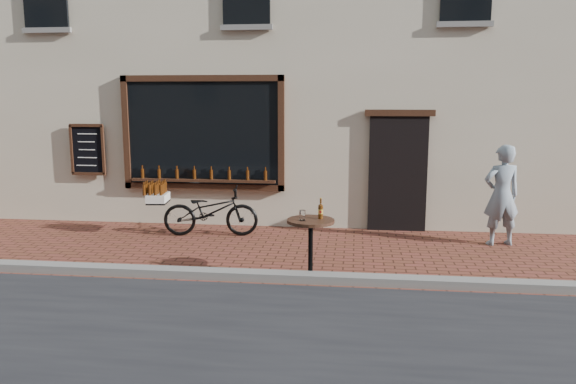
# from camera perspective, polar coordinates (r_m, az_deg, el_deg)

# --- Properties ---
(ground) EXTENTS (90.00, 90.00, 0.00)m
(ground) POSITION_cam_1_polar(r_m,az_deg,el_deg) (7.85, -1.51, -9.42)
(ground) COLOR brown
(ground) RESTS_ON ground
(kerb) EXTENTS (90.00, 0.25, 0.12)m
(kerb) POSITION_cam_1_polar(r_m,az_deg,el_deg) (8.02, -1.30, -8.55)
(kerb) COLOR slate
(kerb) RESTS_ON ground
(cargo_bicycle) EXTENTS (2.11, 0.82, 0.99)m
(cargo_bicycle) POSITION_cam_1_polar(r_m,az_deg,el_deg) (10.52, -8.06, -1.89)
(cargo_bicycle) COLOR black
(cargo_bicycle) RESTS_ON ground
(bistro_table) EXTENTS (0.67, 0.67, 1.15)m
(bistro_table) POSITION_cam_1_polar(r_m,az_deg,el_deg) (7.95, 2.33, -4.54)
(bistro_table) COLOR black
(bistro_table) RESTS_ON ground
(pedestrian) EXTENTS (0.72, 0.55, 1.76)m
(pedestrian) POSITION_cam_1_polar(r_m,az_deg,el_deg) (10.38, 20.87, -0.31)
(pedestrian) COLOR gray
(pedestrian) RESTS_ON ground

